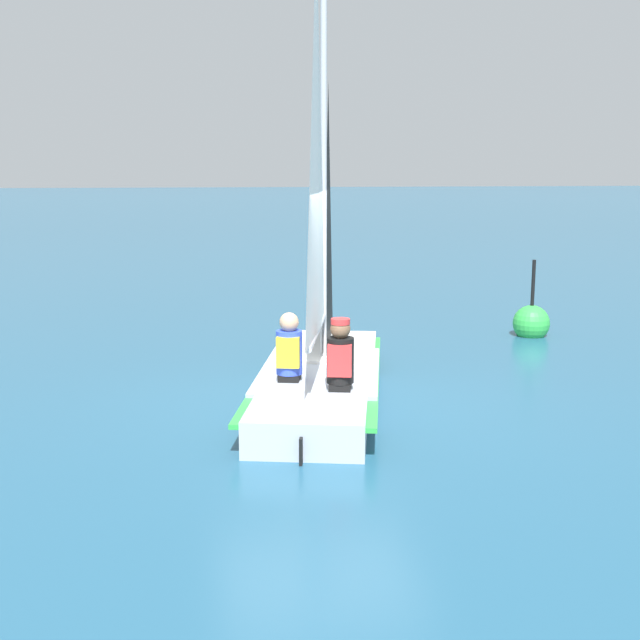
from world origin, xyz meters
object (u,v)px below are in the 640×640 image
sailor_helm (289,359)px  buoy_marker (531,323)px  sailor_crew (340,367)px  sailboat_main (320,336)px

sailor_helm → buoy_marker: (3.57, -4.62, -0.40)m
sailor_helm → sailor_crew: bearing=-119.9°
buoy_marker → sailor_helm: bearing=127.7°
sailor_crew → buoy_marker: size_ratio=0.84×
sailboat_main → sailor_helm: (-0.47, 0.44, -0.17)m
sailboat_main → sailor_helm: size_ratio=4.67×
sailor_helm → sailor_crew: (-0.49, -0.49, 0.01)m
sailboat_main → sailor_crew: bearing=-162.0°
sailor_helm → buoy_marker: 5.85m
sailor_crew → buoy_marker: bearing=-30.6°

